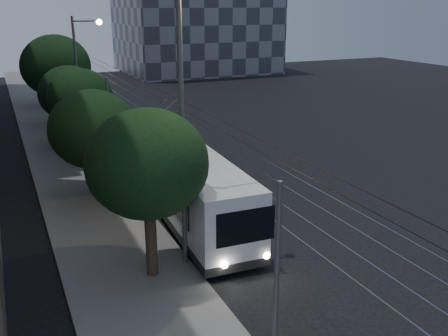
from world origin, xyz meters
TOP-DOWN VIEW (x-y plane):
  - ground at (0.00, 0.00)m, footprint 120.00×120.00m
  - sidewalk at (-7.50, 20.00)m, footprint 5.00×90.00m
  - tram_rails at (2.50, 20.00)m, footprint 4.52×90.00m
  - overhead_wires at (-4.97, 20.00)m, footprint 2.23×90.00m
  - trolleybus at (-3.47, 1.88)m, footprint 3.32×13.24m
  - pickup_silver at (-2.70, 8.41)m, footprint 2.75×5.83m
  - car_white_a at (-3.00, 18.72)m, footprint 2.17×4.15m
  - car_white_b at (-2.74, 22.46)m, footprint 1.85×4.47m
  - car_white_c at (-4.30, 24.50)m, footprint 2.89×4.91m
  - car_white_d at (-3.92, 30.93)m, footprint 2.82×4.57m
  - tree_0 at (-6.70, -3.11)m, footprint 4.50×4.50m
  - tree_1 at (-7.00, 6.00)m, footprint 4.59×4.59m
  - tree_2 at (-6.50, 12.85)m, footprint 4.18×4.18m
  - tree_3 at (-6.50, 17.71)m, footprint 4.47×4.47m
  - tree_4 at (-6.50, 24.70)m, footprint 5.79×5.79m
  - tree_5 at (-6.50, 34.03)m, footprint 4.85×4.85m
  - streetlamp_near at (-4.77, -2.71)m, footprint 2.72×0.44m
  - streetlamp_far at (-5.14, 19.72)m, footprint 2.27×0.44m

SIDE VIEW (x-z plane):
  - ground at x=0.00m, z-range 0.00..0.00m
  - tram_rails at x=2.50m, z-range 0.00..0.02m
  - sidewalk at x=-7.50m, z-range 0.00..0.15m
  - car_white_b at x=-2.74m, z-range 0.00..1.29m
  - car_white_a at x=-3.00m, z-range 0.00..1.35m
  - car_white_d at x=-3.92m, z-range 0.00..1.45m
  - car_white_c at x=-4.30m, z-range 0.00..1.53m
  - pickup_silver at x=-2.70m, z-range 0.00..1.61m
  - trolleybus at x=-3.47m, z-range -1.00..4.63m
  - overhead_wires at x=-4.97m, z-range 0.47..6.47m
  - tree_1 at x=-7.00m, z-range 0.91..6.90m
  - tree_3 at x=-6.50m, z-range 0.95..6.91m
  - tree_5 at x=-6.50m, z-range 1.04..7.50m
  - tree_2 at x=-6.50m, z-range 1.23..7.51m
  - tree_0 at x=-6.70m, z-range 1.29..7.95m
  - tree_4 at x=-6.50m, z-range 1.27..9.03m
  - streetlamp_far at x=-5.14m, z-range 0.99..10.29m
  - streetlamp_near at x=-4.77m, z-range 1.09..12.51m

